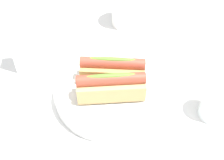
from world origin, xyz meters
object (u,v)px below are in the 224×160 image
serving_bowl (112,91)px  hotdog_back (112,70)px  hotdog_front (112,86)px  water_glass (217,102)px  paper_towel_roll (129,5)px  napkin_box (34,45)px

serving_bowl → hotdog_back: 0.05m
hotdog_front → serving_bowl: bearing=94.2°
water_glass → paper_towel_roll: 0.42m
serving_bowl → hotdog_front: 0.05m
serving_bowl → paper_towel_roll: bearing=84.2°
water_glass → hotdog_back: bearing=164.0°
serving_bowl → hotdog_front: (0.00, -0.03, 0.04)m
serving_bowl → hotdog_back: size_ratio=1.82×
hotdog_back → water_glass: bearing=-16.0°
hotdog_back → hotdog_front: bearing=-85.8°
hotdog_front → napkin_box: bearing=148.8°
hotdog_back → water_glass: size_ratio=1.67×
serving_bowl → paper_towel_roll: (0.03, 0.33, 0.05)m
paper_towel_roll → serving_bowl: bearing=-95.8°
water_glass → paper_towel_roll: size_ratio=0.67×
paper_towel_roll → napkin_box: 0.34m
hotdog_front → water_glass: size_ratio=1.73×
hotdog_back → water_glass: (0.24, -0.07, -0.02)m
serving_bowl → hotdog_front: bearing=-85.8°
hotdog_back → water_glass: hotdog_back is taller
napkin_box → paper_towel_roll: bearing=35.2°
paper_towel_roll → water_glass: bearing=-61.8°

